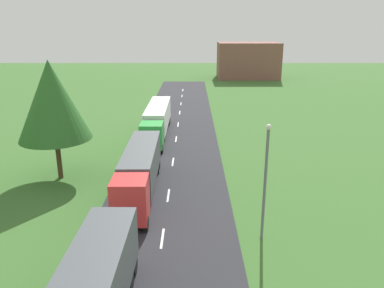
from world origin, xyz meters
TOP-DOWN VIEW (x-y plane):
  - road at (0.00, 24.50)m, footprint 10.00×140.00m
  - lane_marking_centre at (0.00, 21.30)m, footprint 0.16×122.91m
  - truck_second at (-2.33, 31.72)m, footprint 2.63×12.89m
  - truck_third at (-2.41, 48.64)m, footprint 2.55×14.79m
  - lamppost_second at (6.54, 24.90)m, footprint 0.36×0.36m
  - tree_birch at (-10.11, 35.07)m, footprint 6.29×6.29m
  - distant_building at (16.37, 101.34)m, footprint 15.40×10.43m

SIDE VIEW (x-z plane):
  - road at x=0.00m, z-range 0.00..0.06m
  - lane_marking_centre at x=0.00m, z-range 0.06..0.07m
  - truck_third at x=-2.41m, z-range 0.33..3.93m
  - truck_second at x=-2.33m, z-range 0.35..3.93m
  - lamppost_second at x=6.54m, z-range 0.47..8.26m
  - distant_building at x=16.37m, z-range 0.00..8.95m
  - tree_birch at x=-10.11m, z-range 1.86..12.52m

